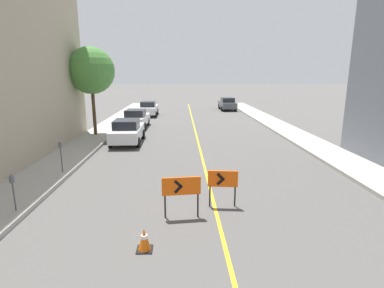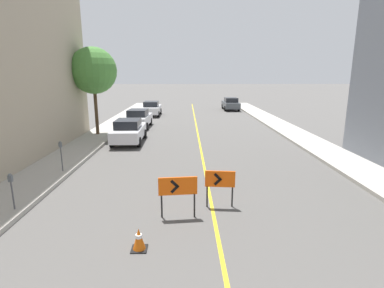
% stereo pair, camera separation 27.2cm
% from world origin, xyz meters
% --- Properties ---
extents(lane_stripe, '(0.12, 53.25, 0.01)m').
position_xyz_m(lane_stripe, '(0.00, 26.63, 0.00)').
color(lane_stripe, gold).
rests_on(lane_stripe, ground_plane).
extents(sidewalk_left, '(2.31, 53.25, 0.17)m').
position_xyz_m(sidewalk_left, '(-7.37, 26.63, 0.08)').
color(sidewalk_left, '#ADA89E').
rests_on(sidewalk_left, ground_plane).
extents(sidewalk_right, '(2.31, 53.25, 0.17)m').
position_xyz_m(sidewalk_right, '(7.37, 26.63, 0.08)').
color(sidewalk_right, '#ADA89E').
rests_on(sidewalk_right, ground_plane).
extents(traffic_cone_third, '(0.42, 0.42, 0.60)m').
position_xyz_m(traffic_cone_third, '(-2.13, 13.88, 0.30)').
color(traffic_cone_third, black).
rests_on(traffic_cone_third, ground_plane).
extents(arrow_barricade_primary, '(1.23, 0.18, 1.36)m').
position_xyz_m(arrow_barricade_primary, '(-1.16, 15.70, 1.00)').
color(arrow_barricade_primary, '#EF560C').
rests_on(arrow_barricade_primary, ground_plane).
extents(arrow_barricade_secondary, '(1.03, 0.16, 1.30)m').
position_xyz_m(arrow_barricade_secondary, '(0.26, 16.46, 0.94)').
color(arrow_barricade_secondary, '#EF560C').
rests_on(arrow_barricade_secondary, ground_plane).
extents(parked_car_curb_near, '(1.94, 4.32, 1.59)m').
position_xyz_m(parked_car_curb_near, '(-4.74, 26.57, 0.80)').
color(parked_car_curb_near, silver).
rests_on(parked_car_curb_near, ground_plane).
extents(parked_car_curb_mid, '(1.96, 4.37, 1.59)m').
position_xyz_m(parked_car_curb_mid, '(-5.00, 32.35, 0.80)').
color(parked_car_curb_mid, silver).
rests_on(parked_car_curb_mid, ground_plane).
extents(parked_car_curb_far, '(1.93, 4.30, 1.59)m').
position_xyz_m(parked_car_curb_far, '(-4.74, 40.07, 0.80)').
color(parked_car_curb_far, silver).
rests_on(parked_car_curb_far, ground_plane).
extents(parked_car_opposite_side, '(1.94, 4.33, 1.59)m').
position_xyz_m(parked_car_opposite_side, '(4.81, 45.19, 0.80)').
color(parked_car_opposite_side, '#474C51').
rests_on(parked_car_opposite_side, ground_plane).
extents(parking_meter_near_curb, '(0.12, 0.11, 1.23)m').
position_xyz_m(parking_meter_near_curb, '(-6.56, 16.04, 1.04)').
color(parking_meter_near_curb, '#4C4C51').
rests_on(parking_meter_near_curb, sidewalk_left).
extents(parking_meter_far_curb, '(0.12, 0.11, 1.40)m').
position_xyz_m(parking_meter_far_curb, '(-6.56, 20.00, 1.16)').
color(parking_meter_far_curb, '#4C4C51').
rests_on(parking_meter_far_curb, sidewalk_left).
extents(street_tree_left_near, '(3.29, 3.29, 6.23)m').
position_xyz_m(street_tree_left_near, '(-7.48, 28.80, 4.74)').
color(street_tree_left_near, '#4C3823').
rests_on(street_tree_left_near, sidewalk_left).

